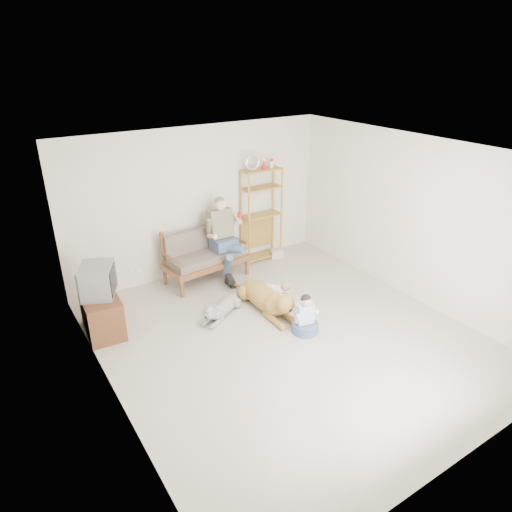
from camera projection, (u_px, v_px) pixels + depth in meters
floor at (287, 337)px, 6.73m from camera, size 5.50×5.50×0.00m
ceiling at (293, 154)px, 5.61m from camera, size 5.50×5.50×0.00m
wall_back at (199, 202)px, 8.27m from camera, size 5.00×0.00×5.00m
wall_front at (475, 360)px, 4.07m from camera, size 5.00×0.00×5.00m
wall_left at (105, 305)px, 4.94m from camera, size 0.00×5.50×5.50m
wall_right at (414, 220)px, 7.40m from camera, size 0.00×5.50×5.50m
loveseat at (204, 254)px, 8.28m from camera, size 1.56×0.85×0.95m
man at (226, 244)px, 8.17m from camera, size 0.57×0.82×1.32m
etagere at (261, 214)px, 8.89m from camera, size 0.81×0.36×2.13m
book_stack at (277, 253)px, 9.29m from camera, size 0.29×0.24×0.16m
tv_stand at (101, 314)px, 6.76m from camera, size 0.57×0.94×0.60m
crt_tv at (98, 280)px, 6.58m from camera, size 0.64×0.69×0.46m
wall_outlet at (139, 270)px, 8.08m from camera, size 0.12×0.02×0.08m
golden_retriever at (267, 299)px, 7.34m from camera, size 0.44×1.68×0.51m
shaggy_dog at (221, 308)px, 7.21m from camera, size 1.00×0.65×0.34m
terrier at (276, 289)px, 7.87m from camera, size 0.49×0.53×0.25m
child at (305, 318)px, 6.78m from camera, size 0.40×0.40×0.63m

